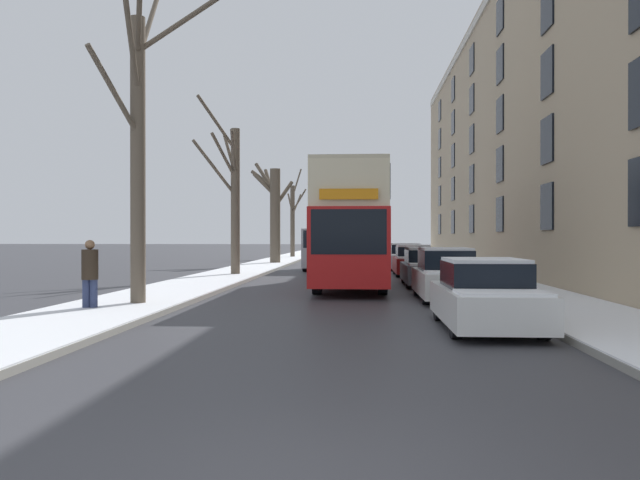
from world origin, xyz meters
name	(u,v)px	position (x,y,z in m)	size (l,w,h in m)	color
sidewalk_left	(293,257)	(-5.69, 53.00, 0.08)	(3.03, 130.00, 0.16)	gray
sidewalk_right	(417,257)	(5.69, 53.00, 0.08)	(3.03, 130.00, 0.16)	gray
terrace_facade_right	(571,133)	(11.70, 29.61, 7.42)	(9.10, 51.24, 14.83)	tan
bare_tree_left_0	(139,138)	(-5.26, 11.60, 4.47)	(2.73, 4.36, 9.05)	brown
bare_tree_left_1	(233,193)	(-5.42, 24.47, 3.95)	(2.25, 3.09, 8.20)	brown
bare_tree_left_2	(274,211)	(-5.34, 37.77, 3.69)	(2.96, 2.21, 7.04)	brown
bare_tree_left_3	(293,218)	(-5.40, 50.45, 3.59)	(1.75, 4.29, 8.05)	brown
double_decker_bus	(351,222)	(0.18, 19.19, 2.46)	(2.52, 10.31, 4.35)	red
parked_car_0	(486,296)	(3.09, 8.57, 0.67)	(1.80, 4.19, 1.44)	silver
parked_car_1	(446,276)	(3.09, 14.50, 0.71)	(1.68, 4.36, 1.56)	silver
parked_car_2	(427,268)	(3.09, 19.94, 0.68)	(1.78, 4.35, 1.49)	#474C56
parked_car_3	(413,262)	(3.09, 26.13, 0.69)	(1.81, 3.90, 1.50)	maroon
parked_car_4	(405,258)	(3.09, 31.51, 0.70)	(1.87, 4.36, 1.52)	#9EA3AD
oncoming_van	(322,248)	(-1.64, 30.91, 1.26)	(1.92, 4.99, 2.33)	#9EA3AD
pedestrian_left_sidewalk	(90,273)	(-6.08, 10.47, 1.00)	(0.39, 0.39, 1.81)	navy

